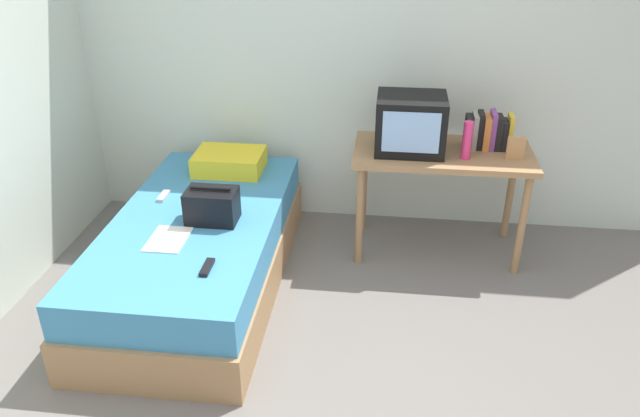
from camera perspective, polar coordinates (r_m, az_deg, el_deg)
name	(u,v)px	position (r m, az deg, el deg)	size (l,w,h in m)	color
ground_plane	(319,396)	(3.22, -0.09, -17.06)	(8.00, 8.00, 0.00)	slate
wall_back	(354,45)	(4.39, 3.16, 14.94)	(5.20, 0.10, 2.60)	silver
bed	(199,252)	(3.92, -11.21, -3.97)	(1.00, 2.00, 0.50)	#9E754C
desk	(442,164)	(4.12, 11.28, 4.10)	(1.16, 0.60, 0.75)	#9E754C
tv	(411,124)	(4.00, 8.44, 7.84)	(0.44, 0.39, 0.36)	black
water_bottle	(467,140)	(3.95, 13.55, 6.20)	(0.06, 0.06, 0.24)	#E53372
book_row	(488,132)	(4.16, 15.36, 6.93)	(0.30, 0.17, 0.25)	black
picture_frame	(516,148)	(4.03, 17.77, 5.37)	(0.11, 0.02, 0.15)	#B27F4C
pillow	(229,161)	(4.35, -8.45, 4.36)	(0.47, 0.36, 0.14)	yellow
handbag	(212,206)	(3.68, -10.04, 0.26)	(0.30, 0.20, 0.23)	black
magazine	(168,239)	(3.58, -13.97, -2.79)	(0.21, 0.29, 0.01)	white
remote_dark	(207,267)	(3.27, -10.49, -5.41)	(0.04, 0.16, 0.02)	black
remote_silver	(163,196)	(4.06, -14.39, 1.13)	(0.04, 0.14, 0.02)	#B7B7BC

